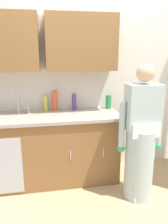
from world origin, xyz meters
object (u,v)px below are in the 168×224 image
(person_at_sink, at_px, (140,144))
(bottle_cleaner_spray, at_px, (55,101))
(bottle_soap, at_px, (74,102))
(bottle_dish_liquid, at_px, (45,103))
(bottle_water_tall, at_px, (109,102))
(sink, at_px, (21,117))
(knife_on_counter, at_px, (81,116))

(person_at_sink, relative_size, bottle_cleaner_spray, 5.87)
(bottle_soap, relative_size, bottle_dish_liquid, 1.07)
(bottle_dish_liquid, bearing_deg, bottle_cleaner_spray, -4.21)
(bottle_water_tall, bearing_deg, person_at_sink, -77.07)
(person_at_sink, bearing_deg, bottle_dish_liquid, 143.32)
(person_at_sink, bearing_deg, bottle_water_tall, 102.93)
(bottle_cleaner_spray, bearing_deg, bottle_soap, -3.16)
(sink, height_order, bottle_dish_liquid, sink)
(person_at_sink, relative_size, bottle_dish_liquid, 7.59)
(bottle_water_tall, bearing_deg, bottle_dish_liquid, 177.67)
(bottle_cleaner_spray, bearing_deg, bottle_dish_liquid, 175.79)
(person_at_sink, height_order, bottle_soap, person_at_sink)
(person_at_sink, height_order, bottle_cleaner_spray, person_at_sink)
(bottle_water_tall, distance_m, bottle_dish_liquid, 0.90)
(bottle_cleaner_spray, relative_size, bottle_soap, 1.21)
(bottle_water_tall, xyz_separation_m, bottle_soap, (-0.50, 0.01, 0.02))
(bottle_water_tall, relative_size, bottle_dish_liquid, 0.93)
(sink, height_order, bottle_water_tall, sink)
(person_at_sink, height_order, bottle_dish_liquid, person_at_sink)
(bottle_soap, bearing_deg, bottle_cleaner_spray, 176.84)
(bottle_soap, bearing_deg, person_at_sink, -49.03)
(person_at_sink, xyz_separation_m, bottle_cleaner_spray, (-0.95, 0.79, 0.39))
(bottle_cleaner_spray, xyz_separation_m, bottle_dish_liquid, (-0.13, 0.01, -0.03))
(bottle_cleaner_spray, bearing_deg, knife_on_counter, -47.54)
(bottle_soap, bearing_deg, sink, -164.24)
(bottle_water_tall, height_order, knife_on_counter, bottle_water_tall)
(sink, distance_m, bottle_soap, 0.76)
(person_at_sink, bearing_deg, sink, 157.72)
(sink, distance_m, person_at_sink, 1.53)
(person_at_sink, distance_m, bottle_water_tall, 0.86)
(bottle_cleaner_spray, bearing_deg, bottle_water_tall, -2.02)
(bottle_water_tall, relative_size, bottle_soap, 0.86)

